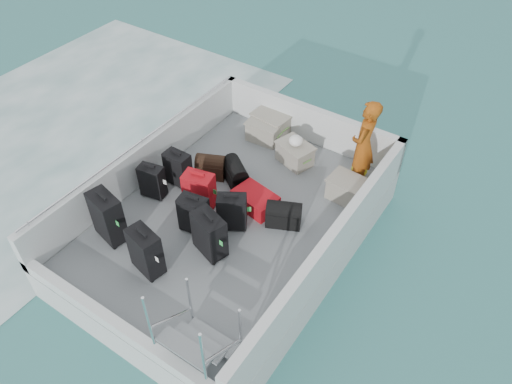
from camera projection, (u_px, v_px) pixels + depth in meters
ground at (232, 242)px, 8.25m from camera, size 160.00×160.00×0.00m
wake_foam at (42, 143)px, 10.21m from camera, size 10.00×10.00×0.00m
ferry_hull at (231, 230)px, 8.05m from camera, size 3.60×5.00×0.60m
deck at (230, 216)px, 7.84m from camera, size 3.30×4.70×0.02m
deck_fittings at (236, 221)px, 7.24m from camera, size 3.60×5.00×0.90m
suitcase_0 at (108, 217)px, 7.25m from camera, size 0.58×0.40×0.80m
suitcase_1 at (152, 182)px, 7.98m from camera, size 0.43×0.30×0.59m
suitcase_2 at (178, 169)px, 8.19m from camera, size 0.42×0.25×0.61m
suitcase_3 at (146, 252)px, 6.82m from camera, size 0.53×0.38×0.73m
suitcase_4 at (194, 215)px, 7.41m from camera, size 0.46×0.32×0.63m
suitcase_5 at (199, 191)px, 7.77m from camera, size 0.52×0.37×0.65m
suitcase_6 at (209, 235)px, 7.08m from camera, size 0.57×0.44×0.70m
suitcase_7 at (232, 212)px, 7.46m from camera, size 0.50×0.44×0.61m
suitcase_8 at (255, 200)px, 7.90m from camera, size 0.76×0.57×0.27m
duffel_0 at (211, 168)px, 8.43m from camera, size 0.56×0.47×0.32m
duffel_1 at (236, 174)px, 8.31m from camera, size 0.60×0.55×0.32m
duffel_2 at (284, 216)px, 7.61m from camera, size 0.61×0.50×0.32m
crate_0 at (265, 132)px, 9.15m from camera, size 0.62×0.45×0.36m
crate_1 at (271, 124)px, 9.29m from camera, size 0.68×0.51×0.38m
crate_2 at (295, 154)px, 8.67m from camera, size 0.68×0.56×0.35m
crate_3 at (348, 190)px, 8.00m from camera, size 0.62×0.45×0.36m
yellow_bag at (359, 170)px, 8.47m from camera, size 0.28×0.26×0.22m
white_bag at (296, 142)px, 8.49m from camera, size 0.24×0.24×0.18m
passenger at (363, 145)px, 7.86m from camera, size 0.43×0.61×1.58m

